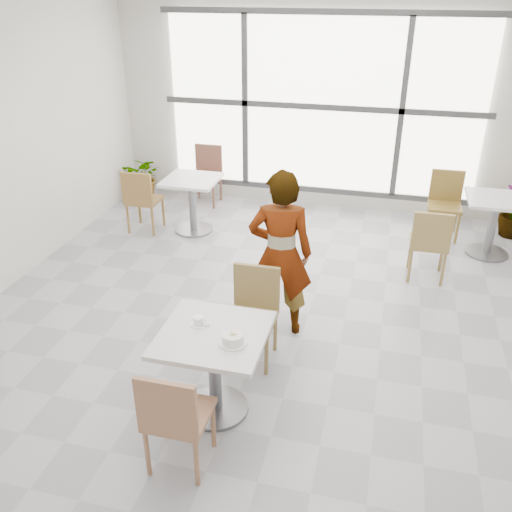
% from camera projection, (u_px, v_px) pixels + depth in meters
% --- Properties ---
extents(floor, '(7.00, 7.00, 0.00)m').
position_uv_depth(floor, '(263.00, 333.00, 5.39)').
color(floor, '#9E9EA5').
rests_on(floor, ground).
extents(wall_back, '(6.00, 0.00, 6.00)m').
position_uv_depth(wall_back, '(322.00, 106.00, 7.73)').
color(wall_back, silver).
rests_on(wall_back, ground).
extents(window, '(4.60, 0.07, 2.52)m').
position_uv_depth(window, '(321.00, 107.00, 7.67)').
color(window, white).
rests_on(window, ground).
extents(main_table, '(0.80, 0.80, 0.75)m').
position_uv_depth(main_table, '(214.00, 357.00, 4.21)').
color(main_table, silver).
rests_on(main_table, ground).
extents(chair_near, '(0.42, 0.42, 0.87)m').
position_uv_depth(chair_near, '(174.00, 415.00, 3.68)').
color(chair_near, '#9B6A4B').
rests_on(chair_near, ground).
extents(chair_far, '(0.42, 0.42, 0.87)m').
position_uv_depth(chair_far, '(254.00, 308.00, 4.88)').
color(chair_far, olive).
rests_on(chair_far, ground).
extents(oatmeal_bowl, '(0.21, 0.21, 0.10)m').
position_uv_depth(oatmeal_bowl, '(233.00, 338.00, 3.96)').
color(oatmeal_bowl, silver).
rests_on(oatmeal_bowl, main_table).
extents(coffee_cup, '(0.16, 0.13, 0.07)m').
position_uv_depth(coffee_cup, '(199.00, 321.00, 4.19)').
color(coffee_cup, white).
rests_on(coffee_cup, main_table).
extents(person, '(0.66, 0.49, 1.65)m').
position_uv_depth(person, '(280.00, 254.00, 5.09)').
color(person, black).
rests_on(person, ground).
extents(bg_table_left, '(0.70, 0.70, 0.75)m').
position_uv_depth(bg_table_left, '(192.00, 197.00, 7.35)').
color(bg_table_left, white).
rests_on(bg_table_left, ground).
extents(bg_table_right, '(0.70, 0.70, 0.75)m').
position_uv_depth(bg_table_right, '(494.00, 218.00, 6.71)').
color(bg_table_right, silver).
rests_on(bg_table_right, ground).
extents(bg_chair_left_near, '(0.42, 0.42, 0.87)m').
position_uv_depth(bg_chair_left_near, '(141.00, 197.00, 7.31)').
color(bg_chair_left_near, olive).
rests_on(bg_chair_left_near, ground).
extents(bg_chair_left_far, '(0.42, 0.42, 0.87)m').
position_uv_depth(bg_chair_left_far, '(207.00, 170.00, 8.32)').
color(bg_chair_left_far, brown).
rests_on(bg_chair_left_far, ground).
extents(bg_chair_right_near, '(0.42, 0.42, 0.87)m').
position_uv_depth(bg_chair_right_near, '(430.00, 241.00, 6.11)').
color(bg_chair_right_near, olive).
rests_on(bg_chair_right_near, ground).
extents(bg_chair_right_far, '(0.42, 0.42, 0.87)m').
position_uv_depth(bg_chair_right_far, '(445.00, 199.00, 7.24)').
color(bg_chair_right_far, olive).
rests_on(bg_chair_right_far, ground).
extents(plant_left, '(0.64, 0.56, 0.68)m').
position_uv_depth(plant_left, '(145.00, 177.00, 8.53)').
color(plant_left, '#5B8A3C').
rests_on(plant_left, ground).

